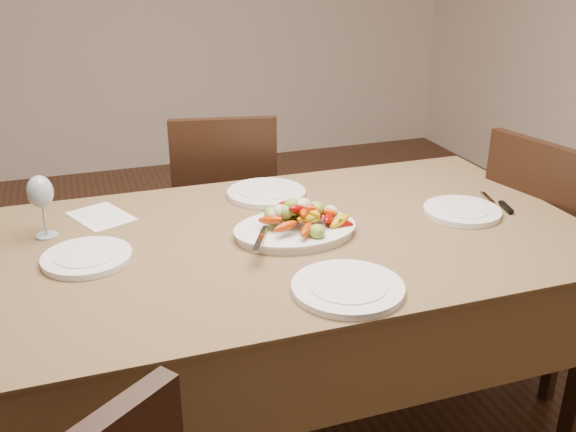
% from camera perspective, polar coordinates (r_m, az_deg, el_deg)
% --- Properties ---
extents(floor, '(6.00, 6.00, 0.00)m').
position_cam_1_polar(floor, '(2.40, -4.32, -17.78)').
color(floor, '#391F11').
rests_on(floor, ground).
extents(dining_table, '(1.85, 1.05, 0.76)m').
position_cam_1_polar(dining_table, '(2.13, 0.00, -11.02)').
color(dining_table, brown).
rests_on(dining_table, ground).
extents(chair_far, '(0.50, 0.50, 0.95)m').
position_cam_1_polar(chair_far, '(2.84, -5.64, 0.26)').
color(chair_far, black).
rests_on(chair_far, ground).
extents(chair_right, '(0.50, 0.50, 0.95)m').
position_cam_1_polar(chair_right, '(2.66, 22.80, -3.18)').
color(chair_right, black).
rests_on(chair_right, ground).
extents(serving_platter, '(0.36, 0.27, 0.02)m').
position_cam_1_polar(serving_platter, '(1.93, 0.64, -1.40)').
color(serving_platter, white).
rests_on(serving_platter, dining_table).
extents(roasted_vegetables, '(0.30, 0.20, 0.09)m').
position_cam_1_polar(roasted_vegetables, '(1.91, 0.65, 0.16)').
color(roasted_vegetables, '#790604').
rests_on(roasted_vegetables, serving_platter).
extents(serving_spoon, '(0.28, 0.17, 0.03)m').
position_cam_1_polar(serving_spoon, '(1.86, -0.86, -1.08)').
color(serving_spoon, '#9EA0A8').
rests_on(serving_spoon, serving_platter).
extents(plate_left, '(0.25, 0.25, 0.02)m').
position_cam_1_polar(plate_left, '(1.87, -17.44, -3.56)').
color(plate_left, white).
rests_on(plate_left, dining_table).
extents(plate_right, '(0.25, 0.25, 0.02)m').
position_cam_1_polar(plate_right, '(2.16, 15.20, 0.40)').
color(plate_right, white).
rests_on(plate_right, dining_table).
extents(plate_far, '(0.27, 0.27, 0.02)m').
position_cam_1_polar(plate_far, '(2.24, -1.94, 2.04)').
color(plate_far, white).
rests_on(plate_far, dining_table).
extents(plate_near, '(0.29, 0.29, 0.02)m').
position_cam_1_polar(plate_near, '(1.64, 5.33, -6.42)').
color(plate_near, white).
rests_on(plate_near, dining_table).
extents(wine_glass, '(0.08, 0.08, 0.20)m').
position_cam_1_polar(wine_glass, '(2.02, -21.01, 0.93)').
color(wine_glass, '#8C99A5').
rests_on(wine_glass, dining_table).
extents(menu_card, '(0.22, 0.25, 0.00)m').
position_cam_1_polar(menu_card, '(2.15, -16.27, -0.04)').
color(menu_card, silver).
rests_on(menu_card, dining_table).
extents(table_knife, '(0.07, 0.20, 0.01)m').
position_cam_1_polar(table_knife, '(2.27, 18.13, 1.06)').
color(table_knife, '#9EA0A8').
rests_on(table_knife, dining_table).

